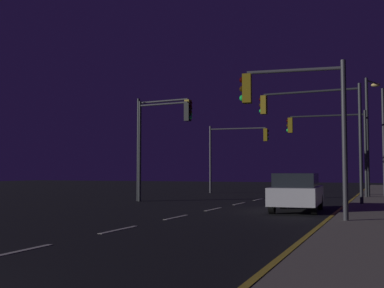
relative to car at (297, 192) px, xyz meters
name	(u,v)px	position (x,y,z in m)	size (l,w,h in m)	color
ground_plane	(217,209)	(-3.58, 0.36, -0.82)	(112.00, 112.00, 0.00)	black
sidewalk_right	(383,212)	(3.28, 0.36, -0.75)	(3.00, 77.00, 0.14)	gray
lane_markings_center	(239,204)	(-3.58, 3.86, -0.82)	(0.14, 50.00, 0.01)	silver
lane_edge_line	(346,204)	(1.53, 5.36, -0.82)	(0.14, 53.00, 0.01)	gold
car	(297,192)	(0.00, 0.00, 0.00)	(2.04, 4.49, 1.57)	silver
traffic_light_far_right	(296,109)	(0.81, -4.66, 2.81)	(3.33, 0.63, 4.98)	#38383D
traffic_light_mid_right	(161,130)	(-7.89, 3.59, 3.06)	(3.32, 0.54, 5.56)	#2D3033
traffic_light_far_center	(315,119)	(0.23, 3.99, 3.37)	(4.98, 0.45, 5.68)	#2D3033
traffic_light_mid_left	(236,145)	(-7.18, 15.38, 2.87)	(4.61, 0.62, 5.18)	#4C4C51
traffic_light_overhead_east	(329,136)	(0.23, 10.39, 3.02)	(4.75, 0.49, 5.18)	#2D3033
traffic_light_near_left	(160,128)	(-8.07, 3.83, 3.20)	(3.50, 0.63, 5.77)	#2D3033
street_lamp_far_end	(369,125)	(2.51, 11.26, 3.64)	(0.88, 1.57, 7.22)	#2D3033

